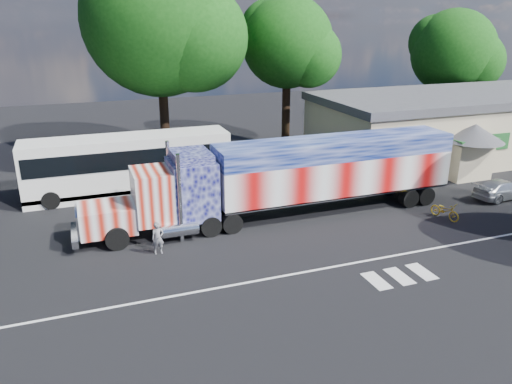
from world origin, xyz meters
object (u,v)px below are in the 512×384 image
object	(u,v)px
parked_car	(502,189)
tree_ne_a	(289,43)
bicycle	(445,211)
woman	(158,238)
semi_truck	(292,176)
tree_n_mid	(161,20)
tree_far_ne	(455,52)
coach_bus	(129,164)

from	to	relation	value
parked_car	tree_ne_a	world-z (taller)	tree_ne_a
bicycle	parked_car	bearing A→B (deg)	0.93
woman	bicycle	bearing A→B (deg)	-5.58
semi_truck	tree_n_mid	world-z (taller)	tree_n_mid
tree_far_ne	bicycle	bearing A→B (deg)	-129.84
coach_bus	parked_car	size ratio (longest dim) A/B	3.13
coach_bus	tree_far_ne	world-z (taller)	tree_far_ne
semi_truck	woman	world-z (taller)	semi_truck
woman	coach_bus	bearing A→B (deg)	89.59
tree_ne_a	tree_n_mid	bearing A→B (deg)	-173.17
bicycle	tree_ne_a	world-z (taller)	tree_ne_a
parked_car	tree_n_mid	size ratio (longest dim) A/B	0.25
semi_truck	woman	bearing A→B (deg)	-164.08
woman	tree_far_ne	bearing A→B (deg)	28.05
tree_ne_a	tree_far_ne	bearing A→B (deg)	3.67
bicycle	tree_n_mid	world-z (taller)	tree_n_mid
parked_car	woman	xyz separation A→B (m)	(-21.94, -0.40, 0.21)
parked_car	tree_ne_a	bearing A→B (deg)	18.30
bicycle	coach_bus	bearing A→B (deg)	132.48
tree_far_ne	semi_truck	bearing A→B (deg)	-146.56
semi_truck	tree_n_mid	xyz separation A→B (m)	(-4.55, 13.68, 8.29)
tree_ne_a	woman	bearing A→B (deg)	-129.64
coach_bus	bicycle	size ratio (longest dim) A/B	6.97
coach_bus	tree_ne_a	xyz separation A→B (m)	(14.50, 7.67, 6.91)
bicycle	tree_far_ne	world-z (taller)	tree_far_ne
tree_n_mid	tree_ne_a	xyz separation A→B (m)	(10.74, 1.29, -1.83)
semi_truck	tree_ne_a	distance (m)	17.44
coach_bus	tree_ne_a	size ratio (longest dim) A/B	1.02
semi_truck	bicycle	xyz separation A→B (m)	(8.07, -3.48, -1.92)
coach_bus	bicycle	xyz separation A→B (m)	(16.38, -10.77, -1.47)
woman	bicycle	xyz separation A→B (m)	(16.19, -1.16, -0.33)
semi_truck	tree_n_mid	distance (m)	16.63
semi_truck	tree_far_ne	xyz separation A→B (m)	(24.43, 16.14, 5.24)
coach_bus	tree_n_mid	size ratio (longest dim) A/B	0.80
coach_bus	tree_n_mid	xyz separation A→B (m)	(3.77, 6.39, 8.74)
coach_bus	tree_ne_a	distance (m)	17.80
tree_far_ne	parked_car	bearing A→B (deg)	-120.47
parked_car	bicycle	world-z (taller)	parked_car
bicycle	tree_far_ne	size ratio (longest dim) A/B	0.16
semi_truck	bicycle	distance (m)	8.99
coach_bus	woman	bearing A→B (deg)	-88.91
tree_ne_a	coach_bus	bearing A→B (deg)	-152.11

